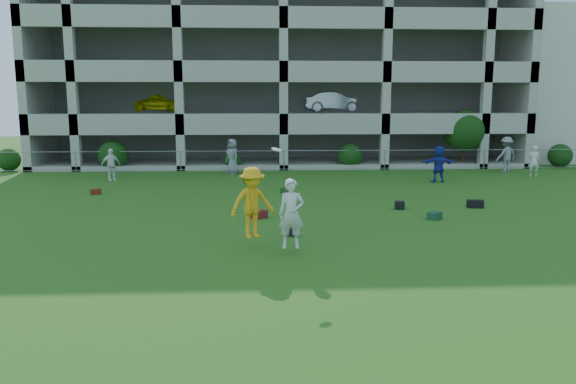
{
  "coord_description": "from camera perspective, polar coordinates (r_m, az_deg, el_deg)",
  "views": [
    {
      "loc": [
        -1.54,
        -13.7,
        4.22
      ],
      "look_at": [
        -0.63,
        3.0,
        1.4
      ],
      "focal_mm": 35.0,
      "sensor_mm": 36.0,
      "label": 1
    }
  ],
  "objects": [
    {
      "name": "bag_black_e",
      "position": [
        22.94,
        18.48,
        -1.15
      ],
      "size": [
        0.63,
        0.36,
        0.3
      ],
      "primitive_type": "cube",
      "rotation": [
        0.0,
        0.0,
        -0.11
      ],
      "color": "black",
      "rests_on": "ground"
    },
    {
      "name": "bystander_b",
      "position": [
        30.18,
        -17.56,
        2.67
      ],
      "size": [
        1.04,
        0.85,
        1.66
      ],
      "primitive_type": "imported",
      "rotation": [
        0.0,
        0.0,
        0.55
      ],
      "color": "white",
      "rests_on": "ground"
    },
    {
      "name": "bag_green_g",
      "position": [
        25.01,
        -0.15,
        0.14
      ],
      "size": [
        0.58,
        0.52,
        0.25
      ],
      "primitive_type": "cube",
      "rotation": [
        0.0,
        0.0,
        -0.56
      ],
      "color": "#143814",
      "rests_on": "ground"
    },
    {
      "name": "bag_green_c",
      "position": [
        20.36,
        14.66,
        -2.34
      ],
      "size": [
        0.6,
        0.6,
        0.26
      ],
      "primitive_type": "cube",
      "rotation": [
        0.0,
        0.0,
        0.79
      ],
      "color": "#153A20",
      "rests_on": "ground"
    },
    {
      "name": "bystander_d",
      "position": [
        29.28,
        15.05,
        2.77
      ],
      "size": [
        1.74,
        0.67,
        1.84
      ],
      "primitive_type": "imported",
      "rotation": [
        0.0,
        0.0,
        3.22
      ],
      "color": "#22319C",
      "rests_on": "ground"
    },
    {
      "name": "ground",
      "position": [
        14.42,
        3.18,
        -7.46
      ],
      "size": [
        100.0,
        100.0,
        0.0
      ],
      "primitive_type": "plane",
      "color": "#235114",
      "rests_on": "ground"
    },
    {
      "name": "crate_d",
      "position": [
        21.91,
        11.27,
        -1.33
      ],
      "size": [
        0.4,
        0.4,
        0.3
      ],
      "primitive_type": "cube",
      "rotation": [
        0.0,
        0.0,
        -0.16
      ],
      "color": "black",
      "rests_on": "ground"
    },
    {
      "name": "frisbee_contest",
      "position": [
        15.54,
        -2.71,
        -1.35
      ],
      "size": [
        2.15,
        1.35,
        2.76
      ],
      "color": "#F8A516",
      "rests_on": "ground"
    },
    {
      "name": "fence",
      "position": [
        32.94,
        -0.43,
        3.27
      ],
      "size": [
        36.06,
        0.06,
        1.2
      ],
      "color": "gray",
      "rests_on": "ground"
    },
    {
      "name": "bystander_c",
      "position": [
        31.53,
        -5.68,
        3.62
      ],
      "size": [
        1.08,
        1.14,
        1.96
      ],
      "primitive_type": "imported",
      "rotation": [
        0.0,
        0.0,
        -0.91
      ],
      "color": "gray",
      "rests_on": "ground"
    },
    {
      "name": "bag_red_f",
      "position": [
        26.17,
        -18.95,
        0.03
      ],
      "size": [
        0.53,
        0.45,
        0.24
      ],
      "primitive_type": "cube",
      "rotation": [
        0.0,
        0.0,
        0.46
      ],
      "color": "#51190E",
      "rests_on": "ground"
    },
    {
      "name": "bystander_f",
      "position": [
        34.45,
        21.29,
        3.57
      ],
      "size": [
        1.49,
        1.16,
        2.02
      ],
      "primitive_type": "imported",
      "rotation": [
        0.0,
        0.0,
        3.5
      ],
      "color": "gray",
      "rests_on": "ground"
    },
    {
      "name": "bag_red_a",
      "position": [
        19.88,
        -2.94,
        -2.29
      ],
      "size": [
        0.62,
        0.55,
        0.28
      ],
      "primitive_type": "cube",
      "rotation": [
        0.0,
        0.0,
        0.59
      ],
      "color": "#561E0E",
      "rests_on": "ground"
    },
    {
      "name": "bystander_e",
      "position": [
        33.03,
        23.7,
        2.89
      ],
      "size": [
        0.67,
        0.49,
        1.69
      ],
      "primitive_type": "imported",
      "rotation": [
        0.0,
        0.0,
        3.0
      ],
      "color": "silver",
      "rests_on": "ground"
    },
    {
      "name": "bag_black_b",
      "position": [
        17.39,
        0.31,
        -4.1
      ],
      "size": [
        0.47,
        0.42,
        0.22
      ],
      "primitive_type": "cube",
      "rotation": [
        0.0,
        0.0,
        -0.52
      ],
      "color": "black",
      "rests_on": "ground"
    },
    {
      "name": "shrub_row",
      "position": [
        34.07,
        7.28,
        4.92
      ],
      "size": [
        34.38,
        2.52,
        3.5
      ],
      "color": "#163D11",
      "rests_on": "ground"
    },
    {
      "name": "parking_garage",
      "position": [
        41.47,
        -1.03,
        12.04
      ],
      "size": [
        30.0,
        14.0,
        12.0
      ],
      "color": "#9E998C",
      "rests_on": "ground"
    }
  ]
}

